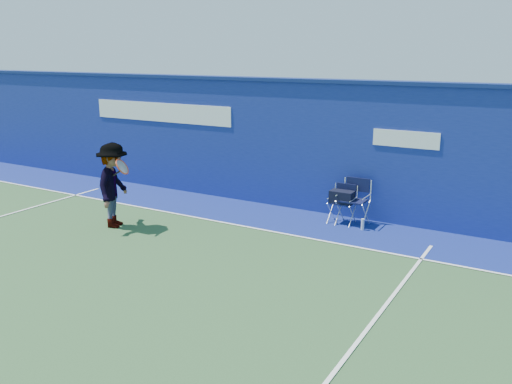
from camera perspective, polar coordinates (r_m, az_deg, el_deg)
The scene contains 8 objects.
ground at distance 9.81m, azimuth -14.80°, elevation -7.98°, with size 80.00×80.00×0.00m, color #2D4F2A.
stadium_wall at distance 13.41m, azimuth 0.56°, elevation 5.44°, with size 24.00×0.50×3.08m.
out_of_bounds_strip at distance 12.83m, azimuth -1.88°, elevation -2.07°, with size 24.00×1.80×0.01m, color navy.
court_lines at distance 10.20m, azimuth -12.43°, elevation -6.87°, with size 24.00×12.00×0.01m.
directors_chair_left at distance 12.04m, azimuth 9.04°, elevation -1.63°, with size 0.51×0.46×0.85m.
directors_chair_right at distance 12.00m, azimuth 10.16°, elevation -1.94°, with size 0.60×0.54×1.00m.
water_bottle at distance 11.71m, azimuth 11.16°, elevation -3.37°, with size 0.07×0.07×0.25m, color silver.
tennis_player at distance 11.93m, azimuth -14.75°, elevation 0.69°, with size 1.12×1.36×1.83m.
Camera 1 is at (6.54, -6.31, 3.69)m, focal length 38.00 mm.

